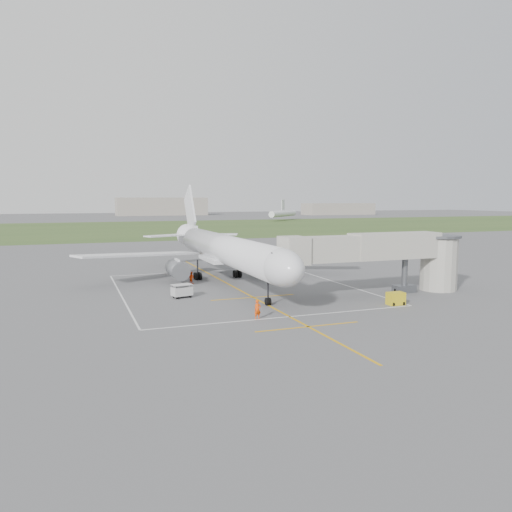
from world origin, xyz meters
name	(u,v)px	position (x,y,z in m)	size (l,w,h in m)	color
ground	(227,283)	(0.00, 0.00, 0.00)	(700.00, 700.00, 0.00)	#535356
grass_strip	(125,229)	(0.00, 130.00, 0.01)	(700.00, 120.00, 0.02)	#365023
apron_markings	(241,291)	(0.00, -5.82, 0.01)	(28.20, 60.00, 0.01)	#D2930C
airliner	(225,250)	(0.00, 0.75, 4.39)	(38.93, 46.75, 13.52)	silver
jet_bridge	(389,254)	(15.72, -13.50, 4.74)	(23.40, 5.00, 7.20)	#A19D91
gpu_unit	(396,299)	(12.78, -19.00, 0.66)	(1.82, 1.32, 1.34)	gold
baggage_cart	(182,291)	(-7.65, -7.31, 0.79)	(2.44, 1.78, 1.53)	silver
ramp_worker_nose	(258,310)	(-3.19, -19.84, 0.91)	(0.66, 0.44, 1.82)	#F34607
ramp_worker_wing	(191,278)	(-4.48, 1.54, 0.81)	(0.79, 0.61, 1.62)	#EA3807
distant_hangars	(74,209)	(-16.15, 265.19, 5.17)	(345.00, 49.00, 12.00)	gray
distant_aircraft	(116,215)	(1.01, 175.49, 3.59)	(189.01, 30.44, 8.85)	silver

